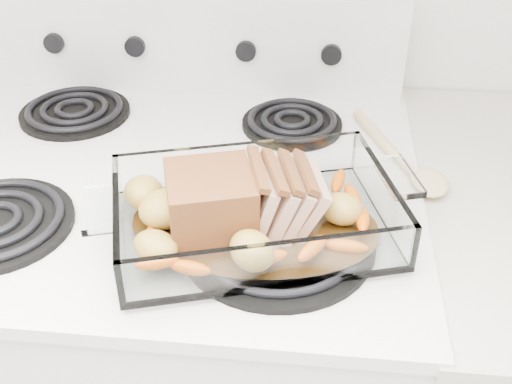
# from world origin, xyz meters

# --- Properties ---
(electric_range) EXTENTS (0.78, 0.70, 1.12)m
(electric_range) POSITION_xyz_m (0.00, 1.66, 0.48)
(electric_range) COLOR white
(electric_range) RESTS_ON ground
(baking_dish) EXTENTS (0.35, 0.23, 0.07)m
(baking_dish) POSITION_xyz_m (0.16, 1.51, 0.96)
(baking_dish) COLOR white
(baking_dish) RESTS_ON electric_range
(pork_roast) EXTENTS (0.20, 0.11, 0.09)m
(pork_roast) POSITION_xyz_m (0.13, 1.51, 0.99)
(pork_roast) COLOR brown
(pork_roast) RESTS_ON baking_dish
(roast_vegetables) EXTENTS (0.34, 0.19, 0.04)m
(roast_vegetables) POSITION_xyz_m (0.15, 1.55, 0.97)
(roast_vegetables) COLOR #DC4E00
(roast_vegetables) RESTS_ON baking_dish
(wooden_spoon) EXTENTS (0.13, 0.24, 0.02)m
(wooden_spoon) POSITION_xyz_m (0.37, 1.70, 0.95)
(wooden_spoon) COLOR #D1BC8B
(wooden_spoon) RESTS_ON electric_range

